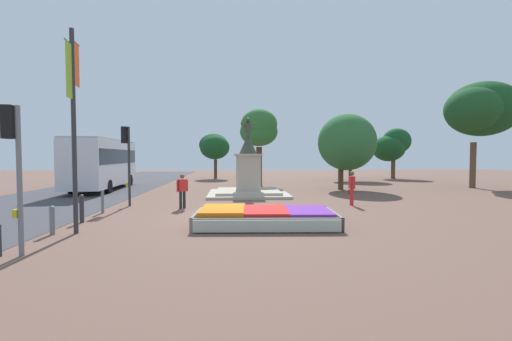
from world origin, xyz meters
name	(u,v)px	position (x,y,z in m)	size (l,w,h in m)	color
ground_plane	(236,217)	(0.00, 0.00, 0.00)	(90.57, 90.57, 0.00)	brown
flower_planter	(264,217)	(1.00, -1.76, 0.27)	(5.06, 2.92, 0.60)	#38281C
statue_monument	(248,178)	(0.80, 7.56, 1.09)	(4.87, 4.87, 4.80)	#B1A792
traffic_light_near_crossing	(14,153)	(-5.35, -5.12, 2.52)	(0.41, 0.30, 3.66)	slate
traffic_light_mid_block	(127,152)	(-5.26, 3.24, 2.65)	(0.41, 0.29, 3.86)	#2D2D33
banner_pole	(74,119)	(-5.04, -2.68, 3.58)	(0.15, 1.25, 6.37)	#2D2D33
city_bus	(103,161)	(-9.51, 11.54, 2.06)	(3.01, 9.61, 3.60)	silver
pedestrian_with_handbag	(352,186)	(5.73, 2.79, 0.95)	(0.23, 0.73, 1.69)	red
pedestrian_near_planter	(182,189)	(-2.47, 2.31, 0.92)	(0.49, 0.39, 1.60)	black
kerb_bollard_mid_a	(52,219)	(-5.71, -2.79, 0.48)	(0.17, 0.17, 0.91)	slate
kerb_bollard_mid_b	(82,208)	(-5.65, -0.87, 0.55)	(0.17, 0.17, 1.04)	#2D2D33
kerb_bollard_north	(103,201)	(-5.68, 1.21, 0.53)	(0.13, 0.13, 1.01)	slate
park_tree_far_left	(214,146)	(-2.21, 23.38, 3.48)	(3.29, 3.69, 4.84)	#4C3823
park_tree_behind_statue	(259,129)	(1.97, 14.30, 4.63)	(3.10, 3.18, 6.23)	#4C3823
park_tree_far_right	(351,145)	(11.44, 19.34, 3.54)	(4.88, 3.78, 5.29)	#4C3823
park_tree_street_side	(392,146)	(17.01, 22.40, 3.55)	(4.19, 3.30, 5.42)	brown
park_tree_mid_canopy	(480,109)	(18.69, 11.46, 6.00)	(6.09, 5.69, 8.15)	brown
park_tree_distant	(348,141)	(8.13, 10.43, 3.53)	(4.12, 4.24, 5.45)	#4C3823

